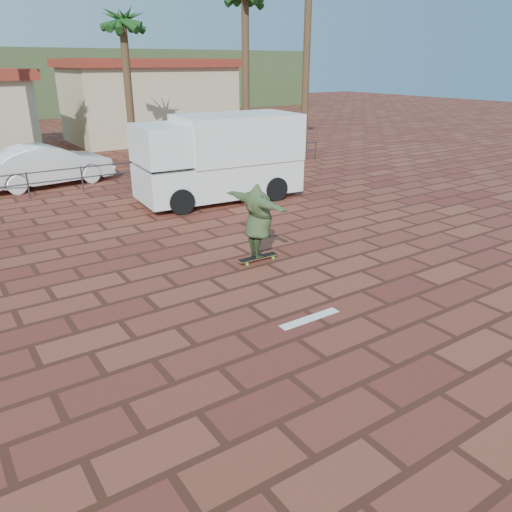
{
  "coord_description": "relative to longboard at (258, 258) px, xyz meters",
  "views": [
    {
      "loc": [
        -5.13,
        -7.94,
        4.8
      ],
      "look_at": [
        0.59,
        0.57,
        0.8
      ],
      "focal_mm": 35.0,
      "sensor_mm": 36.0,
      "label": 1
    }
  ],
  "objects": [
    {
      "name": "ground",
      "position": [
        -1.58,
        -1.96,
        -0.09
      ],
      "size": [
        120.0,
        120.0,
        0.0
      ],
      "primitive_type": "plane",
      "color": "brown",
      "rests_on": "ground"
    },
    {
      "name": "paint_stripe",
      "position": [
        -0.88,
        -3.16,
        -0.09
      ],
      "size": [
        1.4,
        0.22,
        0.01
      ],
      "primitive_type": "cube",
      "color": "white",
      "rests_on": "ground"
    },
    {
      "name": "guardrail",
      "position": [
        -1.58,
        10.04,
        0.59
      ],
      "size": [
        24.06,
        0.06,
        1.0
      ],
      "color": "#47494F",
      "rests_on": "ground"
    },
    {
      "name": "palm_center",
      "position": [
        1.92,
        13.54,
        6.27
      ],
      "size": [
        2.4,
        2.4,
        7.75
      ],
      "color": "brown",
      "rests_on": "ground"
    },
    {
      "name": "building_east",
      "position": [
        6.42,
        22.04,
        2.44
      ],
      "size": [
        10.6,
        6.6,
        5.0
      ],
      "color": "beige",
      "rests_on": "ground"
    },
    {
      "name": "longboard",
      "position": [
        0.0,
        0.0,
        0.0
      ],
      "size": [
        1.16,
        0.28,
        0.11
      ],
      "rotation": [
        0.0,
        0.0,
        -0.02
      ],
      "color": "olive",
      "rests_on": "ground"
    },
    {
      "name": "skateboarder",
      "position": [
        0.0,
        0.0,
        0.98
      ],
      "size": [
        0.77,
        2.39,
        1.92
      ],
      "primitive_type": "imported",
      "rotation": [
        0.0,
        0.0,
        1.63
      ],
      "color": "#394C28",
      "rests_on": "longboard"
    },
    {
      "name": "campervan",
      "position": [
        2.35,
        5.94,
        1.51
      ],
      "size": [
        6.06,
        2.97,
        3.05
      ],
      "rotation": [
        0.0,
        0.0,
        -0.08
      ],
      "color": "white",
      "rests_on": "ground"
    },
    {
      "name": "car_white",
      "position": [
        -2.41,
        11.89,
        0.75
      ],
      "size": [
        5.31,
        2.45,
        1.69
      ],
      "primitive_type": "imported",
      "rotation": [
        0.0,
        0.0,
        1.7
      ],
      "color": "white",
      "rests_on": "ground"
    },
    {
      "name": "street_sign",
      "position": [
        7.09,
        8.12,
        1.57
      ],
      "size": [
        0.48,
        0.15,
        2.38
      ],
      "rotation": [
        0.0,
        0.0,
        0.23
      ],
      "color": "gray",
      "rests_on": "ground"
    }
  ]
}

